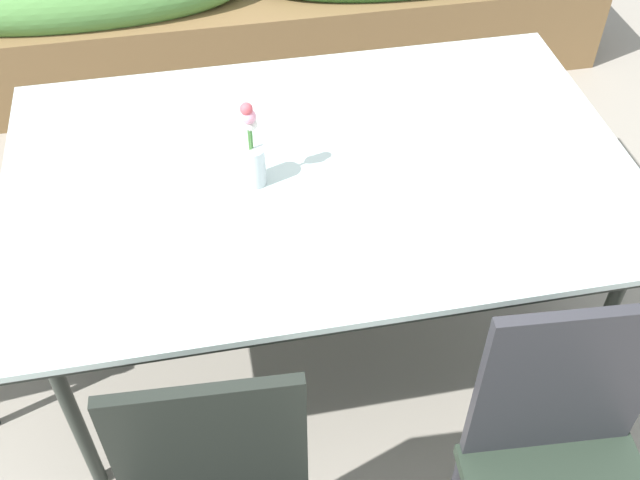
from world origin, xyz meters
The scene contains 5 objects.
ground_plane centered at (0.00, 0.00, 0.00)m, with size 12.00×12.00×0.00m, color gray.
dining_table centered at (-0.02, 0.02, 0.73)m, with size 1.85×1.19×0.77m.
chair_near_right centered at (0.41, -0.93, 0.54)m, with size 0.49×0.49×0.98m.
flower_vase centered at (-0.22, -0.01, 0.87)m, with size 0.07×0.07×0.28m.
planter_box centered at (-0.01, 1.70, 0.36)m, with size 3.50×0.52×0.77m.
Camera 1 is at (-0.34, -1.68, 2.23)m, focal length 42.68 mm.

